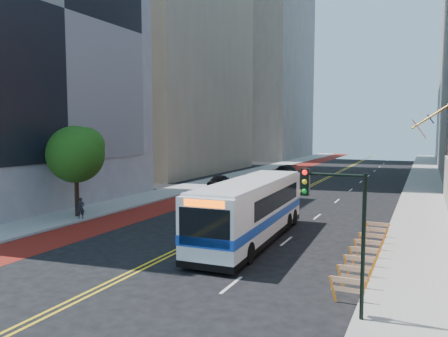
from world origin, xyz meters
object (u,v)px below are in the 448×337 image
traffic_signal (337,214)px  transit_bus (252,209)px  street_tree (77,152)px  car_c (284,171)px  pedestrian (81,208)px  car_b (271,177)px  car_a (218,181)px

traffic_signal → transit_bus: 11.13m
street_tree → traffic_signal: street_tree is taller
street_tree → car_c: (4.98, 35.28, -4.20)m
street_tree → pedestrian: size_ratio=4.40×
street_tree → car_c: street_tree is taller
car_b → pedestrian: 27.41m
car_b → pedestrian: bearing=-97.3°
car_c → pedestrian: pedestrian is taller
car_c → car_a: bearing=-90.1°
car_b → car_c: car_b is taller
traffic_signal → car_b: bearing=112.0°
car_a → car_b: 7.51m
traffic_signal → car_c: traffic_signal is taller
traffic_signal → car_c: bearing=109.3°
street_tree → car_a: 20.59m
street_tree → transit_bus: bearing=-3.0°
transit_bus → pedestrian: transit_bus is taller
car_c → car_b: bearing=-71.1°
car_b → pedestrian: pedestrian is taller
car_a → pedestrian: size_ratio=2.69×
transit_bus → pedestrian: bearing=176.9°
transit_bus → car_b: size_ratio=2.99×
traffic_signal → car_a: (-18.71, 29.61, -3.02)m
car_a → street_tree: bearing=-101.3°
transit_bus → car_a: transit_bus is taller
transit_bus → pedestrian: (-13.28, 0.09, -0.98)m
transit_bus → car_c: size_ratio=2.74×
car_c → pedestrian: bearing=-85.4°
car_a → pedestrian: 20.73m
traffic_signal → pedestrian: 21.91m
street_tree → car_b: size_ratio=1.50×
transit_bus → car_b: bearing=103.6°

